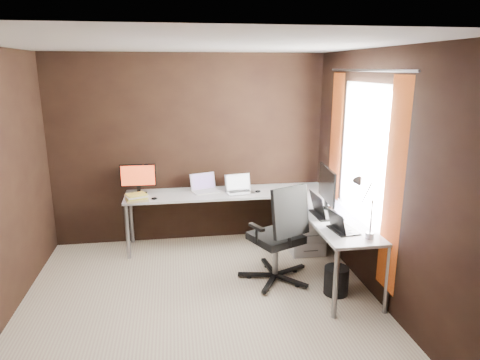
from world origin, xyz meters
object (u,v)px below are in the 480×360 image
Objects in this scene: laptop_black_small at (341,227)px; laptop_white at (205,187)px; drawer_pedestal at (305,228)px; office_chair at (278,253)px; laptop_black_big at (323,211)px; laptop_silver at (239,189)px; wastebasket at (336,281)px; book_stack at (137,197)px; monitor_left at (138,177)px; monitor_right at (327,187)px; desk_lamp at (363,200)px.

laptop_white is at bearing 29.52° from laptop_black_small.
office_chair is (-0.54, -0.75, 0.03)m from drawer_pedestal.
drawer_pedestal is at bearing -36.87° from laptop_white.
office_chair is (-0.50, -0.01, -0.46)m from laptop_black_big.
wastebasket is (0.81, -1.44, -0.63)m from laptop_silver.
laptop_silver is 1.77m from wastebasket.
laptop_silver reaches higher than drawer_pedestal.
book_stack is at bearing 49.59° from laptop_black_small.
drawer_pedestal is at bearing -29.45° from laptop_silver.
monitor_left is 1.32× the size of laptop_black_small.
monitor_left is 2.05m from office_chair.
laptop_black_small is at bearing 178.13° from monitor_right.
laptop_black_big reaches higher than laptop_silver.
laptop_white reaches higher than drawer_pedestal.
laptop_white is 0.46m from laptop_silver.
laptop_silver is (-0.82, 0.31, 0.48)m from drawer_pedestal.
laptop_black_big is 0.35× the size of office_chair.
drawer_pedestal is 0.88m from laptop_black_big.
laptop_black_big reaches higher than laptop_black_small.
desk_lamp is at bearing -38.29° from monitor_left.
laptop_white is at bearing 160.97° from drawer_pedestal.
laptop_black_big is (2.06, -1.16, -0.17)m from monitor_left.
monitor_right is 0.30m from laptop_black_big.
monitor_right reaches higher than laptop_silver.
laptop_silver is at bearing -33.58° from laptop_white.
laptop_black_big is at bearing -62.32° from laptop_silver.
laptop_silver is 1.10× the size of laptop_black_small.
office_chair reaches higher than laptop_white.
office_chair is at bearing -36.41° from monitor_left.
laptop_black_small is 0.63m from wastebasket.
laptop_silver is 1.18m from office_chair.
monitor_right is 2.29m from book_stack.
laptop_white is 1.68m from laptop_black_big.
laptop_black_small is 0.30× the size of office_chair.
desk_lamp is 2.00× the size of wastebasket.
monitor_right reaches higher than laptop_black_big.
laptop_black_big is at bearing -93.52° from drawer_pedestal.
desk_lamp reaches higher than drawer_pedestal.
laptop_black_small is 1.12× the size of book_stack.
laptop_white reaches higher than wastebasket.
laptop_white is 2.10m from wastebasket.
laptop_white reaches higher than book_stack.
wastebasket is at bearing -90.37° from drawer_pedestal.
drawer_pedestal is 1.14m from wastebasket.
laptop_black_big is (1.21, -1.17, 0.00)m from laptop_white.
drawer_pedestal is 0.92m from monitor_right.
laptop_black_small is at bearing -33.03° from book_stack.
desk_lamp is (0.06, -0.79, 0.09)m from monitor_right.
book_stack is at bearing 175.93° from drawer_pedestal.
monitor_left reaches higher than drawer_pedestal.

